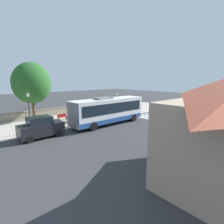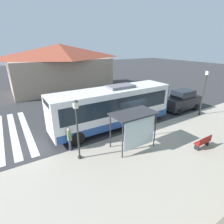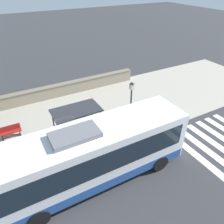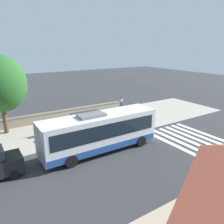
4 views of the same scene
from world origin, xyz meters
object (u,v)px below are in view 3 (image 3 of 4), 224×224
Objects in this scene: bench at (10,131)px; street_lamp_far at (131,103)px; bus_shelter at (76,114)px; bus at (92,155)px; pedestrian at (142,127)px.

street_lamp_far reaches higher than bench.
bus_shelter is at bearing -102.44° from street_lamp_far.
bus is 4.95m from street_lamp_far.
street_lamp_far reaches higher than bus_shelter.
bus_shelter reaches higher than pedestrian.
bus_shelter is 2.12× the size of bench.
bus_shelter is at bearing 57.26° from bench.
pedestrian is 1.77m from street_lamp_far.
street_lamp_far is (3.31, 7.52, 1.80)m from bench.
pedestrian is 1.16× the size of bench.
bench is (-6.04, -3.41, -1.35)m from bus.
bus_shelter is 3.70m from street_lamp_far.
bus is 3.57m from bus_shelter.
bench is at bearing -122.74° from bus_shelter.
bus_shelter is 4.41m from pedestrian.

